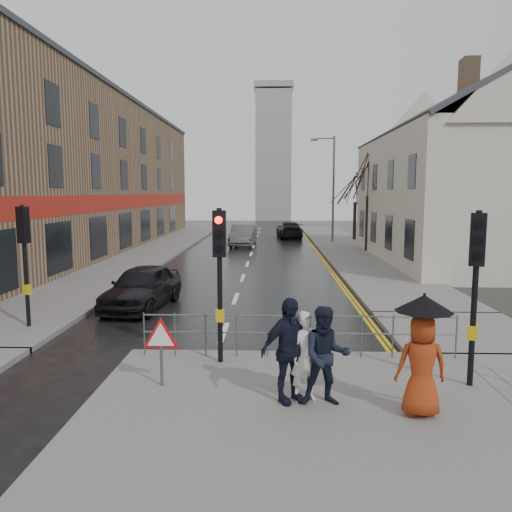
# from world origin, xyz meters

# --- Properties ---
(ground) EXTENTS (120.00, 120.00, 0.00)m
(ground) POSITION_xyz_m (0.00, 0.00, 0.00)
(ground) COLOR black
(ground) RESTS_ON ground
(near_pavement) EXTENTS (10.00, 9.00, 0.14)m
(near_pavement) POSITION_xyz_m (3.00, -3.50, 0.07)
(near_pavement) COLOR #605E5B
(near_pavement) RESTS_ON ground
(left_pavement) EXTENTS (4.00, 44.00, 0.14)m
(left_pavement) POSITION_xyz_m (-6.50, 23.00, 0.07)
(left_pavement) COLOR #605E5B
(left_pavement) RESTS_ON ground
(right_pavement) EXTENTS (4.00, 40.00, 0.14)m
(right_pavement) POSITION_xyz_m (6.50, 25.00, 0.07)
(right_pavement) COLOR #605E5B
(right_pavement) RESTS_ON ground
(pavement_bridge_right) EXTENTS (4.00, 4.20, 0.14)m
(pavement_bridge_right) POSITION_xyz_m (6.50, 3.00, 0.07)
(pavement_bridge_right) COLOR #605E5B
(pavement_bridge_right) RESTS_ON ground
(building_left_terrace) EXTENTS (8.00, 42.00, 10.00)m
(building_left_terrace) POSITION_xyz_m (-12.00, 22.00, 5.00)
(building_left_terrace) COLOR #896A4F
(building_left_terrace) RESTS_ON ground
(building_right_cream) EXTENTS (9.00, 16.40, 10.10)m
(building_right_cream) POSITION_xyz_m (12.00, 18.00, 4.78)
(building_right_cream) COLOR beige
(building_right_cream) RESTS_ON ground
(church_tower) EXTENTS (5.00, 5.00, 18.00)m
(church_tower) POSITION_xyz_m (1.50, 62.00, 9.00)
(church_tower) COLOR #93969B
(church_tower) RESTS_ON ground
(traffic_signal_near_left) EXTENTS (0.28, 0.27, 3.40)m
(traffic_signal_near_left) POSITION_xyz_m (0.20, 0.20, 2.46)
(traffic_signal_near_left) COLOR black
(traffic_signal_near_left) RESTS_ON near_pavement
(traffic_signal_near_right) EXTENTS (0.34, 0.33, 3.40)m
(traffic_signal_near_right) POSITION_xyz_m (5.20, -1.00, 2.46)
(traffic_signal_near_right) COLOR black
(traffic_signal_near_right) RESTS_ON near_pavement
(traffic_signal_far_left) EXTENTS (0.34, 0.33, 3.40)m
(traffic_signal_far_left) POSITION_xyz_m (-5.50, 3.00, 2.46)
(traffic_signal_far_left) COLOR black
(traffic_signal_far_left) RESTS_ON left_pavement
(guard_railing_front) EXTENTS (7.14, 0.04, 1.00)m
(guard_railing_front) POSITION_xyz_m (1.95, 0.60, 0.86)
(guard_railing_front) COLOR #595B5E
(guard_railing_front) RESTS_ON near_pavement
(warning_sign) EXTENTS (0.80, 0.07, 1.35)m
(warning_sign) POSITION_xyz_m (-0.80, -1.21, 1.04)
(warning_sign) COLOR #595B5E
(warning_sign) RESTS_ON near_pavement
(street_lamp) EXTENTS (1.83, 0.25, 8.00)m
(street_lamp) POSITION_xyz_m (5.82, 28.00, 4.71)
(street_lamp) COLOR #595B5E
(street_lamp) RESTS_ON right_pavement
(tree_near) EXTENTS (2.40, 2.40, 6.58)m
(tree_near) POSITION_xyz_m (7.50, 22.00, 5.14)
(tree_near) COLOR black
(tree_near) RESTS_ON right_pavement
(tree_far) EXTENTS (2.40, 2.40, 5.64)m
(tree_far) POSITION_xyz_m (8.00, 30.00, 4.42)
(tree_far) COLOR black
(tree_far) RESTS_ON right_pavement
(pedestrian_a) EXTENTS (0.70, 0.61, 1.63)m
(pedestrian_a) POSITION_xyz_m (1.95, -1.81, 0.96)
(pedestrian_a) COLOR silver
(pedestrian_a) RESTS_ON near_pavement
(pedestrian_b) EXTENTS (0.89, 0.70, 1.76)m
(pedestrian_b) POSITION_xyz_m (2.29, -1.98, 1.02)
(pedestrian_b) COLOR black
(pedestrian_b) RESTS_ON near_pavement
(pedestrian_with_umbrella) EXTENTS (0.96, 0.96, 2.06)m
(pedestrian_with_umbrella) POSITION_xyz_m (3.84, -2.35, 1.26)
(pedestrian_with_umbrella) COLOR #993211
(pedestrian_with_umbrella) RESTS_ON near_pavement
(pedestrian_d) EXTENTS (1.19, 0.97, 1.89)m
(pedestrian_d) POSITION_xyz_m (1.63, -1.87, 1.09)
(pedestrian_d) COLOR black
(pedestrian_d) RESTS_ON near_pavement
(car_parked) EXTENTS (2.24, 4.43, 1.45)m
(car_parked) POSITION_xyz_m (-3.03, 5.90, 0.72)
(car_parked) COLOR black
(car_parked) RESTS_ON ground
(car_mid) EXTENTS (1.92, 4.81, 1.55)m
(car_mid) POSITION_xyz_m (-0.78, 25.91, 0.78)
(car_mid) COLOR #4D4F52
(car_mid) RESTS_ON ground
(car_far) EXTENTS (2.29, 4.97, 1.41)m
(car_far) POSITION_xyz_m (2.83, 32.62, 0.70)
(car_far) COLOR black
(car_far) RESTS_ON ground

